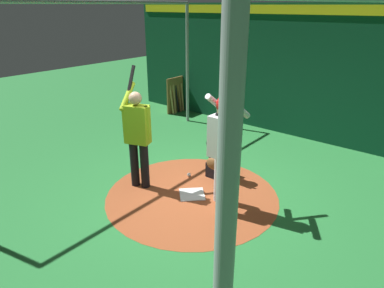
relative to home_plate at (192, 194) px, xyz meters
The scene contains 10 objects.
ground_plane 0.01m from the home_plate, ahead, with size 26.02×26.02×0.00m, color #287A38.
dirt_circle 0.01m from the home_plate, ahead, with size 2.93×2.93×0.01m, color #9E4C28.
home_plate is the anchor object (origin of this frame).
batter 1.25m from the home_plate, 93.91° to the left, with size 0.68×0.49×2.16m.
catcher 0.91m from the home_plate, behind, with size 0.58×0.40×0.96m.
visitor 1.40m from the home_plate, 70.65° to the right, with size 0.55×0.59×2.09m.
back_wall 4.20m from the home_plate, behind, with size 0.22×10.02×3.08m.
cage_frame 2.19m from the home_plate, ahead, with size 6.17×5.37×3.12m.
bat_rack 5.07m from the home_plate, 136.59° to the right, with size 1.06×0.18×1.05m.
baseball_0 0.67m from the home_plate, 135.94° to the right, with size 0.07×0.07×0.07m, color white.
Camera 1 is at (3.91, 3.19, 3.03)m, focal length 31.68 mm.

